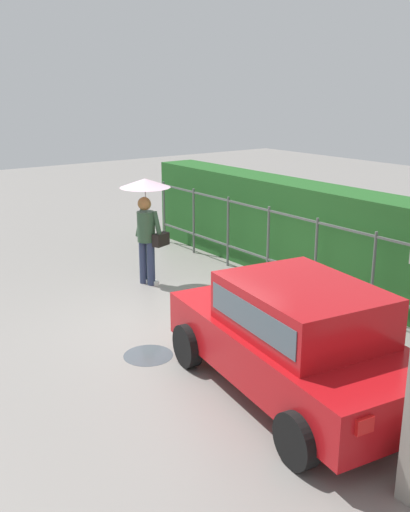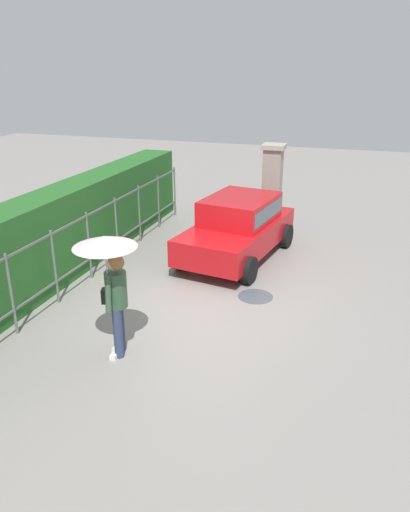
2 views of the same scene
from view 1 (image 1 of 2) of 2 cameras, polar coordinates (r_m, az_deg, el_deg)
ground_plane at (r=9.42m, az=-2.32°, el=-6.93°), size 40.00×40.00×0.00m
car at (r=7.23m, az=8.92°, el=-7.65°), size 3.92×2.31×1.48m
pedestrian at (r=11.10m, az=-5.79°, el=4.64°), size 0.96×0.96×2.05m
fence_section at (r=10.54m, az=10.82°, el=0.12°), size 10.07×0.05×1.50m
hedge_row at (r=11.03m, az=13.38°, el=1.35°), size 11.02×0.90×1.90m
puddle_near at (r=8.50m, az=-5.59°, el=-9.68°), size 0.72×0.72×0.00m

